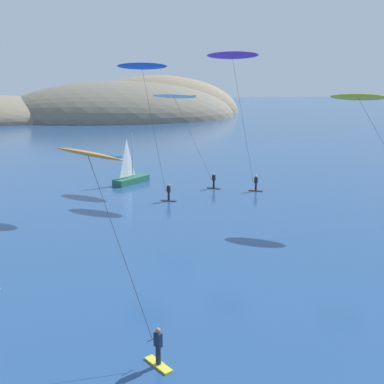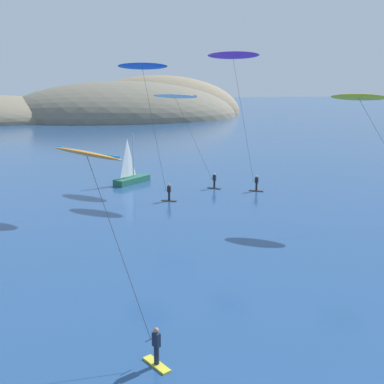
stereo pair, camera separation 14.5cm
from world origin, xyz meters
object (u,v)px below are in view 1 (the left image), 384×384
Objects in this scene: kitesurfer_yellow at (365,109)px; kitesurfer_blue at (144,76)px; kitesurfer_purple at (234,66)px; sailboat_near at (133,177)px; kitesurfer_white at (177,102)px; kitesurfer_orange at (94,171)px.

kitesurfer_blue reaches higher than kitesurfer_yellow.
kitesurfer_yellow is (6.89, -12.97, -3.72)m from kitesurfer_purple.
kitesurfer_blue is (0.21, -7.97, 11.21)m from sailboat_near.
kitesurfer_blue is (-16.66, 10.62, 2.66)m from kitesurfer_yellow.
kitesurfer_purple is at bearing -36.35° from kitesurfer_white.
kitesurfer_purple reaches higher than kitesurfer_orange.
kitesurfer_purple is at bearing -29.40° from sailboat_near.
kitesurfer_white is at bearing 53.33° from kitesurfer_blue.
sailboat_near is at bearing 79.55° from kitesurfer_orange.
kitesurfer_orange is at bearing -147.93° from kitesurfer_yellow.
sailboat_near is at bearing 150.60° from kitesurfer_purple.
kitesurfer_white is at bearing 143.65° from kitesurfer_purple.
kitesurfer_purple is 1.43× the size of kitesurfer_white.
kitesurfer_blue is 8.16m from kitesurfer_white.
kitesurfer_purple is 1.37× the size of kitesurfer_yellow.
kitesurfer_white is at bearing 70.76° from kitesurfer_orange.
kitesurfer_purple reaches higher than kitesurfer_blue.
kitesurfer_purple is at bearing 13.53° from kitesurfer_blue.
sailboat_near is 16.78m from kitesurfer_purple.
kitesurfer_yellow reaches higher than sailboat_near.
kitesurfer_white is at bearing 125.73° from kitesurfer_yellow.
kitesurfer_purple is (9.97, -5.62, 12.27)m from sailboat_near.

